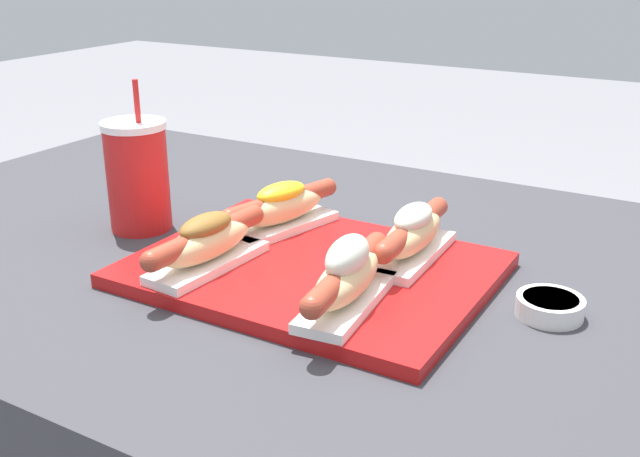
% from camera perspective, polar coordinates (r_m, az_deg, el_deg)
% --- Properties ---
extents(serving_tray, '(0.43, 0.33, 0.02)m').
position_cam_1_polar(serving_tray, '(0.95, -0.61, -3.14)').
color(serving_tray, '#B71414').
rests_on(serving_tray, patio_table).
extents(hot_dog_0, '(0.07, 0.21, 0.07)m').
position_cam_1_polar(hot_dog_0, '(0.93, -8.62, -1.03)').
color(hot_dog_0, white).
rests_on(hot_dog_0, serving_tray).
extents(hot_dog_1, '(0.08, 0.21, 0.08)m').
position_cam_1_polar(hot_dog_1, '(0.82, 2.09, -3.65)').
color(hot_dog_1, white).
rests_on(hot_dog_1, serving_tray).
extents(hot_dog_2, '(0.10, 0.21, 0.07)m').
position_cam_1_polar(hot_dog_2, '(1.04, -2.96, 1.64)').
color(hot_dog_2, white).
rests_on(hot_dog_2, serving_tray).
extents(hot_dog_3, '(0.07, 0.21, 0.07)m').
position_cam_1_polar(hot_dog_3, '(0.95, 7.08, -0.38)').
color(hot_dog_3, white).
rests_on(hot_dog_3, serving_tray).
extents(sauce_bowl, '(0.08, 0.08, 0.02)m').
position_cam_1_polar(sauce_bowl, '(0.89, 17.12, -5.64)').
color(sauce_bowl, white).
rests_on(sauce_bowl, patio_table).
extents(drink_cup, '(0.09, 0.09, 0.22)m').
position_cam_1_polar(drink_cup, '(1.11, -13.72, 3.93)').
color(drink_cup, red).
rests_on(drink_cup, patio_table).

